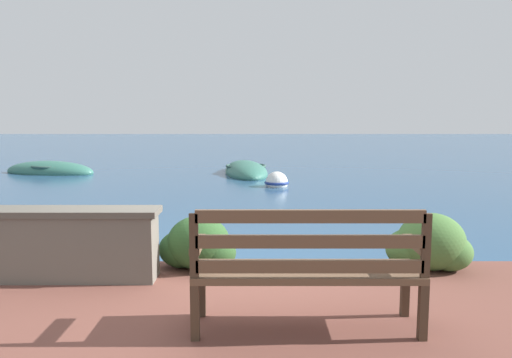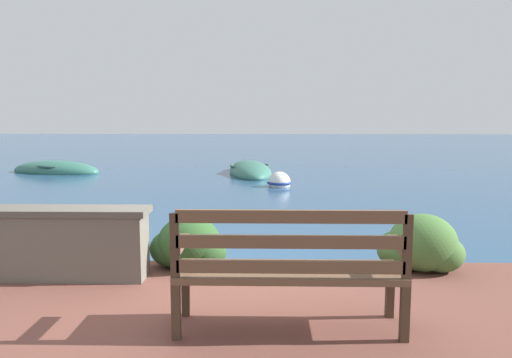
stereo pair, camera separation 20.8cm
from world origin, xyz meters
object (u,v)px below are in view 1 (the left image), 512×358
Objects in this scene: park_bench at (309,266)px; rowboat_nearest at (247,172)px; rowboat_mid at (52,171)px; mooring_buoy at (278,183)px.

park_bench reaches higher than rowboat_nearest.
park_bench is 11.54m from rowboat_nearest.
rowboat_mid is at bearing 81.25° from rowboat_nearest.
mooring_buoy is (0.15, 8.79, -0.61)m from park_bench.
park_bench is 13.36m from rowboat_mid.
rowboat_nearest is at bearing 88.70° from park_bench.
park_bench is 2.71× the size of mooring_buoy.
rowboat_mid is at bearing 157.66° from mooring_buoy.
rowboat_mid is 7.34m from mooring_buoy.
mooring_buoy is (0.82, -2.71, 0.04)m from rowboat_nearest.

